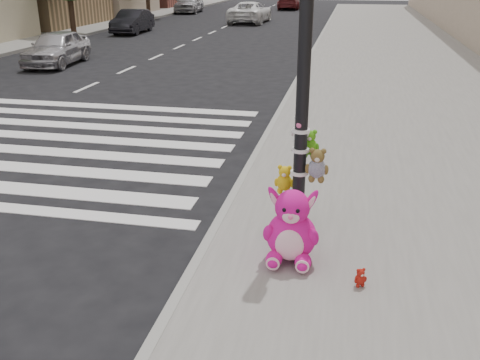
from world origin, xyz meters
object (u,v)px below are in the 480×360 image
(pink_bunny, at_px, (291,231))
(car_dark_far, at_px, (132,21))
(signal_pole, at_px, (304,105))
(car_silver_far, at_px, (57,48))
(car_white_near, at_px, (250,12))
(red_teddy, at_px, (360,277))

(pink_bunny, relative_size, car_dark_far, 0.24)
(signal_pole, distance_m, car_silver_far, 15.41)
(car_white_near, bearing_deg, car_dark_far, 56.11)
(pink_bunny, distance_m, car_white_near, 30.74)
(signal_pole, bearing_deg, car_dark_far, 117.13)
(signal_pole, height_order, pink_bunny, signal_pole)
(car_silver_far, bearing_deg, car_white_near, 72.40)
(signal_pole, bearing_deg, car_silver_far, 130.49)
(red_teddy, height_order, car_silver_far, car_silver_far)
(car_silver_far, relative_size, car_white_near, 0.76)
(red_teddy, xyz_separation_m, car_white_near, (-6.90, 30.55, 0.41))
(pink_bunny, xyz_separation_m, car_silver_far, (-9.97, 12.58, 0.11))
(car_white_near, bearing_deg, signal_pole, 103.47)
(car_dark_far, distance_m, car_white_near, 8.88)
(signal_pole, xyz_separation_m, car_dark_far, (-11.28, 22.01, -1.14))
(car_white_near, bearing_deg, pink_bunny, 103.12)
(red_teddy, bearing_deg, car_white_near, 75.36)
(pink_bunny, distance_m, car_silver_far, 16.05)
(car_silver_far, height_order, car_white_near, car_white_near)
(pink_bunny, height_order, red_teddy, pink_bunny)
(signal_pole, relative_size, car_dark_far, 1.07)
(red_teddy, distance_m, car_silver_far, 16.88)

